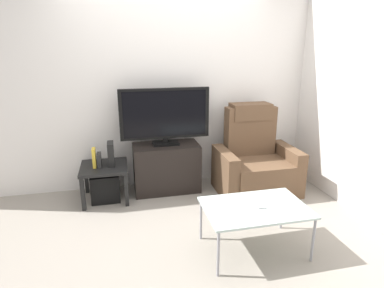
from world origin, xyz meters
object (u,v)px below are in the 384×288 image
television (165,115)px  game_console (111,154)px  recliner_armchair (255,162)px  subwoofer_box (106,186)px  book_middle (99,160)px  cell_phone (260,204)px  book_leftmost (94,158)px  side_table (104,171)px  tv_stand (166,167)px  coffee_table (255,209)px

television → game_console: (-0.67, -0.11, -0.41)m
recliner_armchair → subwoofer_box: 1.86m
television → book_middle: bearing=-170.4°
book_middle → cell_phone: book_middle is taller
book_leftmost → book_middle: (0.05, 0.00, -0.03)m
side_table → recliner_armchair: bearing=-4.3°
game_console → television: bearing=9.0°
cell_phone → side_table: bearing=144.9°
recliner_armchair → cell_phone: size_ratio=7.20×
subwoofer_box → cell_phone: bearing=-44.0°
book_middle → television: bearing=9.6°
tv_stand → cell_phone: (0.62, -1.43, 0.13)m
subwoofer_box → cell_phone: (1.38, -1.33, 0.27)m
recliner_armchair → cell_phone: 1.28m
television → book_middle: television is taller
television → coffee_table: bearing=-69.0°
recliner_armchair → game_console: recliner_armchair is taller
cell_phone → tv_stand: bearing=122.4°
book_leftmost → cell_phone: bearing=-41.6°
side_table → game_console: game_console is taller
tv_stand → book_leftmost: 0.89m
book_leftmost → book_middle: size_ratio=1.39×
book_leftmost → cell_phone: size_ratio=1.51×
television → recliner_armchair: 1.27m
television → cell_phone: television is taller
game_console → coffee_table: 1.84m
book_middle → subwoofer_box: bearing=23.7°
subwoofer_box → game_console: bearing=6.3°
television → side_table: television is taller
recliner_armchair → coffee_table: (-0.53, -1.21, 0.03)m
recliner_armchair → book_leftmost: bearing=175.9°
book_middle → cell_phone: 1.93m
game_console → cell_phone: bearing=-46.2°
tv_stand → television: 0.67m
book_middle → cell_phone: bearing=-42.7°
cell_phone → recliner_armchair: bearing=77.3°
book_leftmost → book_middle: 0.06m
television → cell_phone: (0.62, -1.45, -0.54)m
recliner_armchair → side_table: size_ratio=2.00×
cell_phone → coffee_table: bearing=-150.4°
recliner_armchair → book_middle: 1.90m
cell_phone → game_console: bearing=142.8°
subwoofer_box → game_console: (0.09, 0.01, 0.40)m
subwoofer_box → book_middle: 0.35m
side_table → subwoofer_box: (0.00, -0.00, -0.20)m
tv_stand → subwoofer_box: size_ratio=2.46×
tv_stand → recliner_armchair: 1.12m
coffee_table → cell_phone: bearing=20.6°
recliner_armchair → subwoofer_box: recliner_armchair is taller
side_table → coffee_table: coffee_table is taller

